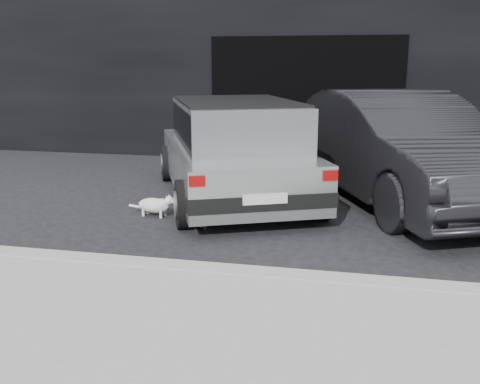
% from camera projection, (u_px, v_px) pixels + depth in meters
% --- Properties ---
extents(ground, '(80.00, 80.00, 0.00)m').
position_uv_depth(ground, '(210.00, 207.00, 7.89)').
color(ground, black).
rests_on(ground, ground).
extents(building_facade, '(34.00, 4.00, 5.00)m').
position_uv_depth(building_facade, '(314.00, 44.00, 12.80)').
color(building_facade, black).
rests_on(building_facade, ground).
extents(garage_opening, '(4.00, 0.10, 2.60)m').
position_uv_depth(garage_opening, '(305.00, 100.00, 11.17)').
color(garage_opening, black).
rests_on(garage_opening, ground).
extents(curb, '(18.00, 0.25, 0.12)m').
position_uv_depth(curb, '(239.00, 275.00, 5.20)').
color(curb, gray).
rests_on(curb, ground).
extents(sidewalk, '(18.00, 2.20, 0.11)m').
position_uv_depth(sidewalk, '(206.00, 335.00, 4.06)').
color(sidewalk, gray).
rests_on(sidewalk, ground).
extents(silver_hatchback, '(3.36, 4.54, 1.53)m').
position_uv_depth(silver_hatchback, '(234.00, 145.00, 8.16)').
color(silver_hatchback, '#A3A6A8').
rests_on(silver_hatchback, ground).
extents(second_car, '(3.65, 5.33, 1.66)m').
position_uv_depth(second_car, '(397.00, 147.00, 8.02)').
color(second_car, black).
rests_on(second_car, ground).
extents(cat_siamese, '(0.27, 0.75, 0.26)m').
position_uv_depth(cat_siamese, '(202.00, 219.00, 6.87)').
color(cat_siamese, beige).
rests_on(cat_siamese, ground).
extents(cat_white, '(0.70, 0.31, 0.33)m').
position_uv_depth(cat_white, '(156.00, 205.00, 7.36)').
color(cat_white, silver).
rests_on(cat_white, ground).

